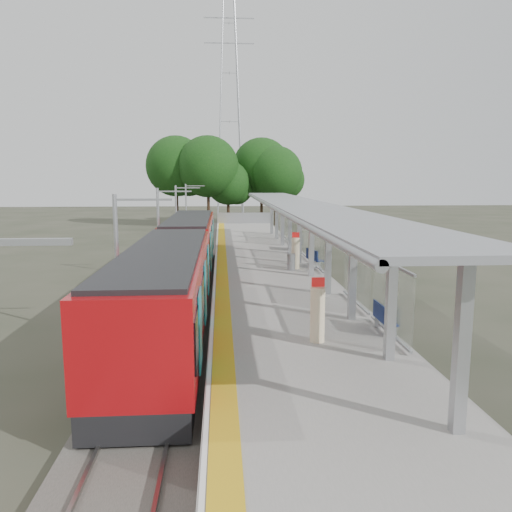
{
  "coord_description": "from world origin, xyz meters",
  "views": [
    {
      "loc": [
        -2.57,
        -10.87,
        5.92
      ],
      "look_at": [
        -0.94,
        12.47,
        2.3
      ],
      "focal_mm": 35.0,
      "sensor_mm": 36.0,
      "label": 1
    }
  ],
  "objects": [
    {
      "name": "bench_near",
      "position": [
        2.62,
        4.4,
        1.49
      ],
      "size": [
        0.42,
        1.37,
        0.94
      ],
      "rotation": [
        0.0,
        0.0,
        0.0
      ],
      "color": "navy",
      "rests_on": "platform"
    },
    {
      "name": "bench_far",
      "position": [
        2.6,
        23.43,
        1.59
      ],
      "size": [
        0.56,
        1.67,
        1.13
      ],
      "rotation": [
        0.0,
        0.0,
        -0.04
      ],
      "color": "navy",
      "rests_on": "platform"
    },
    {
      "name": "litter_bin",
      "position": [
        1.21,
        15.72,
        1.46
      ],
      "size": [
        0.51,
        0.51,
        0.91
      ],
      "primitive_type": "cylinder",
      "rotation": [
        0.0,
        0.0,
        0.17
      ],
      "color": "#9EA0A5",
      "rests_on": "platform"
    },
    {
      "name": "ground",
      "position": [
        0.0,
        0.0,
        0.0
      ],
      "size": [
        200.0,
        200.0,
        0.0
      ],
      "primitive_type": "plane",
      "color": "#474438",
      "rests_on": "ground"
    },
    {
      "name": "end_fence",
      "position": [
        0.0,
        44.95,
        1.6
      ],
      "size": [
        6.0,
        0.1,
        1.2
      ],
      "primitive_type": "cube",
      "color": "#9EA0A5",
      "rests_on": "platform"
    },
    {
      "name": "trackbed",
      "position": [
        -4.5,
        20.0,
        0.12
      ],
      "size": [
        3.0,
        70.0,
        0.24
      ],
      "primitive_type": "cube",
      "color": "#59544C",
      "rests_on": "ground"
    },
    {
      "name": "platform",
      "position": [
        0.0,
        20.0,
        0.5
      ],
      "size": [
        6.0,
        50.0,
        1.0
      ],
      "primitive_type": "cube",
      "color": "gray",
      "rests_on": "ground"
    },
    {
      "name": "catenary_masts",
      "position": [
        -6.22,
        19.0,
        2.91
      ],
      "size": [
        2.08,
        48.16,
        5.4
      ],
      "color": "#9EA0A5",
      "rests_on": "ground"
    },
    {
      "name": "info_pillar_near",
      "position": [
        0.32,
        3.65,
        1.86
      ],
      "size": [
        0.45,
        0.45,
        1.99
      ],
      "rotation": [
        0.0,
        0.0,
        -0.02
      ],
      "color": "beige",
      "rests_on": "platform"
    },
    {
      "name": "info_pillar_far",
      "position": [
        1.51,
        16.16,
        1.88
      ],
      "size": [
        0.46,
        0.46,
        2.02
      ],
      "rotation": [
        0.0,
        0.0,
        -0.33
      ],
      "color": "beige",
      "rests_on": "platform"
    },
    {
      "name": "tree_cluster",
      "position": [
        -1.71,
        53.24,
        7.15
      ],
      "size": [
        19.83,
        11.15,
        11.34
      ],
      "color": "#382316",
      "rests_on": "ground"
    },
    {
      "name": "canopy",
      "position": [
        1.61,
        16.19,
        4.2
      ],
      "size": [
        3.27,
        38.0,
        3.66
      ],
      "color": "#9EA0A5",
      "rests_on": "platform"
    },
    {
      "name": "bench_mid",
      "position": [
        2.61,
        16.56,
        1.53
      ],
      "size": [
        0.8,
        1.53,
        1.0
      ],
      "rotation": [
        0.0,
        0.0,
        0.25
      ],
      "color": "navy",
      "rests_on": "platform"
    },
    {
      "name": "train",
      "position": [
        -4.5,
        12.9,
        2.05
      ],
      "size": [
        2.74,
        27.6,
        3.62
      ],
      "color": "black",
      "rests_on": "ground"
    },
    {
      "name": "tactile_strip",
      "position": [
        -2.55,
        20.0,
        1.01
      ],
      "size": [
        0.6,
        50.0,
        0.02
      ],
      "primitive_type": "cube",
      "color": "gold",
      "rests_on": "platform"
    },
    {
      "name": "pylon",
      "position": [
        -1.0,
        73.0,
        19.0
      ],
      "size": [
        8.0,
        4.0,
        38.0
      ],
      "primitive_type": null,
      "color": "#9EA0A5",
      "rests_on": "ground"
    }
  ]
}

